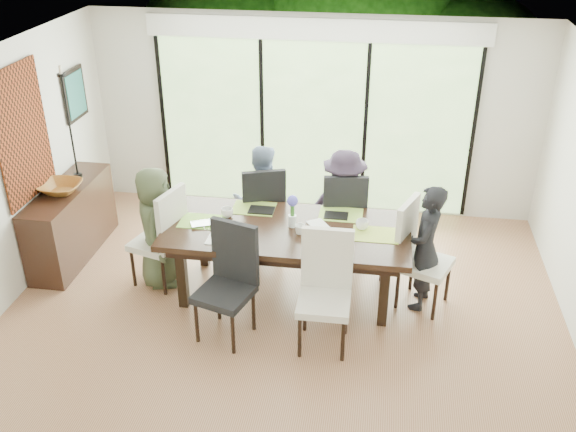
# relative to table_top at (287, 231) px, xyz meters

# --- Properties ---
(floor) EXTENTS (6.00, 5.00, 0.01)m
(floor) POSITION_rel_table_top_xyz_m (0.02, -0.29, -0.80)
(floor) COLOR brown
(floor) RESTS_ON ground
(ceiling) EXTENTS (6.00, 5.00, 0.01)m
(ceiling) POSITION_rel_table_top_xyz_m (0.02, -0.29, 1.91)
(ceiling) COLOR white
(ceiling) RESTS_ON wall_back
(wall_back) EXTENTS (6.00, 0.02, 2.70)m
(wall_back) POSITION_rel_table_top_xyz_m (0.02, 2.22, 0.55)
(wall_back) COLOR beige
(wall_back) RESTS_ON floor
(wall_front) EXTENTS (6.00, 0.02, 2.70)m
(wall_front) POSITION_rel_table_top_xyz_m (0.02, -2.80, 0.55)
(wall_front) COLOR silver
(wall_front) RESTS_ON floor
(wall_left) EXTENTS (0.02, 5.00, 2.70)m
(wall_left) POSITION_rel_table_top_xyz_m (-2.99, -0.29, 0.55)
(wall_left) COLOR beige
(wall_left) RESTS_ON floor
(glass_doors) EXTENTS (4.20, 0.02, 2.30)m
(glass_doors) POSITION_rel_table_top_xyz_m (0.02, 2.18, 0.40)
(glass_doors) COLOR #598C3F
(glass_doors) RESTS_ON wall_back
(blinds_header) EXTENTS (4.40, 0.06, 0.28)m
(blinds_header) POSITION_rel_table_top_xyz_m (0.02, 2.17, 1.70)
(blinds_header) COLOR white
(blinds_header) RESTS_ON wall_back
(mullion_a) EXTENTS (0.05, 0.04, 2.30)m
(mullion_a) POSITION_rel_table_top_xyz_m (-2.08, 2.17, 0.40)
(mullion_a) COLOR black
(mullion_a) RESTS_ON wall_back
(mullion_b) EXTENTS (0.05, 0.04, 2.30)m
(mullion_b) POSITION_rel_table_top_xyz_m (-0.68, 2.17, 0.40)
(mullion_b) COLOR black
(mullion_b) RESTS_ON wall_back
(mullion_c) EXTENTS (0.05, 0.04, 2.30)m
(mullion_c) POSITION_rel_table_top_xyz_m (0.72, 2.17, 0.40)
(mullion_c) COLOR black
(mullion_c) RESTS_ON wall_back
(mullion_d) EXTENTS (0.05, 0.04, 2.30)m
(mullion_d) POSITION_rel_table_top_xyz_m (2.12, 2.17, 0.40)
(mullion_d) COLOR black
(mullion_d) RESTS_ON wall_back
(deck) EXTENTS (6.00, 1.80, 0.10)m
(deck) POSITION_rel_table_top_xyz_m (0.02, 3.11, -0.85)
(deck) COLOR brown
(deck) RESTS_ON ground
(rail_top) EXTENTS (6.00, 0.08, 0.06)m
(rail_top) POSITION_rel_table_top_xyz_m (0.02, 3.91, -0.25)
(rail_top) COLOR #4E3021
(rail_top) RESTS_ON deck
(foliage_left) EXTENTS (3.20, 3.20, 3.20)m
(foliage_left) POSITION_rel_table_top_xyz_m (-1.78, 4.91, 0.64)
(foliage_left) COLOR #14380F
(foliage_left) RESTS_ON ground
(foliage_mid) EXTENTS (4.00, 4.00, 4.00)m
(foliage_mid) POSITION_rel_table_top_xyz_m (0.42, 5.51, 1.00)
(foliage_mid) COLOR #14380F
(foliage_mid) RESTS_ON ground
(foliage_right) EXTENTS (2.80, 2.80, 2.80)m
(foliage_right) POSITION_rel_table_top_xyz_m (2.22, 4.71, 0.46)
(foliage_right) COLOR #14380F
(foliage_right) RESTS_ON ground
(foliage_far) EXTENTS (3.60, 3.60, 3.60)m
(foliage_far) POSITION_rel_table_top_xyz_m (-0.58, 6.21, 0.82)
(foliage_far) COLOR #14380F
(foliage_far) RESTS_ON ground
(table_top) EXTENTS (2.66, 1.22, 0.07)m
(table_top) POSITION_rel_table_top_xyz_m (0.00, 0.00, 0.00)
(table_top) COLOR black
(table_top) RESTS_ON floor
(table_apron) EXTENTS (2.43, 1.00, 0.11)m
(table_apron) POSITION_rel_table_top_xyz_m (0.00, 0.00, -0.10)
(table_apron) COLOR black
(table_apron) RESTS_ON floor
(table_leg_fl) EXTENTS (0.10, 0.10, 0.76)m
(table_leg_fl) POSITION_rel_table_top_xyz_m (-1.08, -0.43, -0.41)
(table_leg_fl) COLOR black
(table_leg_fl) RESTS_ON floor
(table_leg_fr) EXTENTS (0.10, 0.10, 0.76)m
(table_leg_fr) POSITION_rel_table_top_xyz_m (1.08, -0.43, -0.41)
(table_leg_fr) COLOR black
(table_leg_fr) RESTS_ON floor
(table_leg_bl) EXTENTS (0.10, 0.10, 0.76)m
(table_leg_bl) POSITION_rel_table_top_xyz_m (-1.08, 0.43, -0.41)
(table_leg_bl) COLOR black
(table_leg_bl) RESTS_ON floor
(table_leg_br) EXTENTS (0.10, 0.10, 0.76)m
(table_leg_br) POSITION_rel_table_top_xyz_m (1.08, 0.43, -0.41)
(table_leg_br) COLOR black
(table_leg_br) RESTS_ON floor
(chair_left_end) EXTENTS (0.63, 0.63, 1.22)m
(chair_left_end) POSITION_rel_table_top_xyz_m (-1.50, 0.00, -0.19)
(chair_left_end) COLOR beige
(chair_left_end) RESTS_ON floor
(chair_right_end) EXTENTS (0.66, 0.66, 1.22)m
(chair_right_end) POSITION_rel_table_top_xyz_m (1.50, 0.00, -0.19)
(chair_right_end) COLOR white
(chair_right_end) RESTS_ON floor
(chair_far_left) EXTENTS (0.65, 0.65, 1.22)m
(chair_far_left) POSITION_rel_table_top_xyz_m (-0.45, 0.85, -0.19)
(chair_far_left) COLOR black
(chair_far_left) RESTS_ON floor
(chair_far_right) EXTENTS (0.57, 0.57, 1.22)m
(chair_far_right) POSITION_rel_table_top_xyz_m (0.55, 0.85, -0.19)
(chair_far_right) COLOR black
(chair_far_right) RESTS_ON floor
(chair_near_left) EXTENTS (0.64, 0.64, 1.22)m
(chair_near_left) POSITION_rel_table_top_xyz_m (-0.50, -0.87, -0.19)
(chair_near_left) COLOR black
(chair_near_left) RESTS_ON floor
(chair_near_right) EXTENTS (0.51, 0.51, 1.22)m
(chair_near_right) POSITION_rel_table_top_xyz_m (0.50, -0.87, -0.19)
(chair_near_right) COLOR silver
(chair_near_right) RESTS_ON floor
(person_left_end) EXTENTS (0.55, 0.74, 1.43)m
(person_left_end) POSITION_rel_table_top_xyz_m (-1.48, 0.00, -0.08)
(person_left_end) COLOR #3F4930
(person_left_end) RESTS_ON floor
(person_right_end) EXTENTS (0.55, 0.74, 1.43)m
(person_right_end) POSITION_rel_table_top_xyz_m (1.48, 0.00, -0.08)
(person_right_end) COLOR black
(person_right_end) RESTS_ON floor
(person_far_left) EXTENTS (0.74, 0.55, 1.43)m
(person_far_left) POSITION_rel_table_top_xyz_m (-0.45, 0.83, -0.08)
(person_far_left) COLOR #7488A8
(person_far_left) RESTS_ON floor
(person_far_right) EXTENTS (0.74, 0.54, 1.43)m
(person_far_right) POSITION_rel_table_top_xyz_m (0.55, 0.83, -0.08)
(person_far_right) COLOR #2A2030
(person_far_right) RESTS_ON floor
(placemat_left) EXTENTS (0.49, 0.35, 0.01)m
(placemat_left) POSITION_rel_table_top_xyz_m (-0.95, 0.00, 0.04)
(placemat_left) COLOR #7FB641
(placemat_left) RESTS_ON table_top
(placemat_right) EXTENTS (0.49, 0.35, 0.01)m
(placemat_right) POSITION_rel_table_top_xyz_m (0.95, 0.00, 0.04)
(placemat_right) COLOR #9AB03E
(placemat_right) RESTS_ON table_top
(placemat_far_l) EXTENTS (0.49, 0.35, 0.01)m
(placemat_far_l) POSITION_rel_table_top_xyz_m (-0.45, 0.40, 0.04)
(placemat_far_l) COLOR #80A23A
(placemat_far_l) RESTS_ON table_top
(placemat_far_r) EXTENTS (0.49, 0.35, 0.01)m
(placemat_far_r) POSITION_rel_table_top_xyz_m (0.55, 0.40, 0.04)
(placemat_far_r) COLOR #90BE43
(placemat_far_r) RESTS_ON table_top
(placemat_paper) EXTENTS (0.49, 0.35, 0.01)m
(placemat_paper) POSITION_rel_table_top_xyz_m (-0.55, -0.30, 0.04)
(placemat_paper) COLOR white
(placemat_paper) RESTS_ON table_top
(tablet_far_l) EXTENTS (0.29, 0.20, 0.01)m
(tablet_far_l) POSITION_rel_table_top_xyz_m (-0.35, 0.35, 0.05)
(tablet_far_l) COLOR black
(tablet_far_l) RESTS_ON table_top
(tablet_far_r) EXTENTS (0.27, 0.19, 0.01)m
(tablet_far_r) POSITION_rel_table_top_xyz_m (0.50, 0.35, 0.05)
(tablet_far_r) COLOR black
(tablet_far_r) RESTS_ON table_top
(papers) EXTENTS (0.33, 0.24, 0.00)m
(papers) POSITION_rel_table_top_xyz_m (0.70, -0.05, 0.04)
(papers) COLOR white
(papers) RESTS_ON table_top
(platter_base) EXTENTS (0.29, 0.29, 0.03)m
(platter_base) POSITION_rel_table_top_xyz_m (-0.55, -0.30, 0.05)
(platter_base) COLOR white
(platter_base) RESTS_ON table_top
(platter_snacks) EXTENTS (0.22, 0.22, 0.02)m
(platter_snacks) POSITION_rel_table_top_xyz_m (-0.55, -0.30, 0.07)
(platter_snacks) COLOR #C16116
(platter_snacks) RESTS_ON table_top
(vase) EXTENTS (0.09, 0.09, 0.13)m
(vase) POSITION_rel_table_top_xyz_m (0.05, 0.05, 0.10)
(vase) COLOR silver
(vase) RESTS_ON table_top
(hyacinth_stems) EXTENTS (0.04, 0.04, 0.18)m
(hyacinth_stems) POSITION_rel_table_top_xyz_m (0.05, 0.05, 0.23)
(hyacinth_stems) COLOR #337226
(hyacinth_stems) RESTS_ON table_top
(hyacinth_blooms) EXTENTS (0.12, 0.12, 0.12)m
(hyacinth_blooms) POSITION_rel_table_top_xyz_m (0.05, 0.05, 0.34)
(hyacinth_blooms) COLOR #5553D0
(hyacinth_blooms) RESTS_ON table_top
(laptop) EXTENTS (0.43, 0.36, 0.03)m
(laptop) POSITION_rel_table_top_xyz_m (-0.85, -0.10, 0.05)
(laptop) COLOR silver
(laptop) RESTS_ON table_top
(cup_a) EXTENTS (0.17, 0.17, 0.11)m
(cup_a) POSITION_rel_table_top_xyz_m (-0.70, 0.15, 0.09)
(cup_a) COLOR white
(cup_a) RESTS_ON table_top
(cup_b) EXTENTS (0.15, 0.15, 0.10)m
(cup_b) POSITION_rel_table_top_xyz_m (0.15, -0.10, 0.08)
(cup_b) COLOR white
(cup_b) RESTS_ON table_top
(cup_c) EXTENTS (0.18, 0.18, 0.11)m
(cup_c) POSITION_rel_table_top_xyz_m (0.80, 0.10, 0.09)
(cup_c) COLOR white
(cup_c) RESTS_ON table_top
(book) EXTENTS (0.29, 0.31, 0.02)m
(book) POSITION_rel_table_top_xyz_m (0.25, 0.05, 0.04)
(book) COLOR white
(book) RESTS_ON table_top
(sideboard) EXTENTS (0.45, 1.61, 0.91)m
(sideboard) POSITION_rel_table_top_xyz_m (-2.74, 0.42, -0.34)
(sideboard) COLOR black
(sideboard) RESTS_ON floor
(bowl) EXTENTS (0.48, 0.48, 0.12)m
(bowl) POSITION_rel_table_top_xyz_m (-2.74, 0.32, 0.17)
(bowl) COLOR brown
(bowl) RESTS_ON sideboard
(candlestick_base) EXTENTS (0.10, 0.10, 0.04)m
(candlestick_base) POSITION_rel_table_top_xyz_m (-2.74, 0.77, 0.13)
(candlestick_base) COLOR black
(candlestick_base) RESTS_ON sideboard
(candlestick_shaft) EXTENTS (0.02, 0.02, 1.26)m
(candlestick_shaft) POSITION_rel_table_top_xyz_m (-2.74, 0.77, 0.76)
(candlestick_shaft) COLOR black
(candlestick_shaft) RESTS_ON sideboard
(candlestick_pan) EXTENTS (0.10, 0.10, 0.03)m
(candlestick_pan) POSITION_rel_table_top_xyz_m (-2.74, 0.77, 1.39)
(candlestick_pan) COLOR black
(candlestick_pan) RESTS_ON sideboard
(candle) EXTENTS (0.04, 0.04, 0.10)m
(candle) POSITION_rel_table_top_xyz_m (-2.74, 0.77, 1.45)
(candle) COLOR silver
(candle) RESTS_ON sideboard
(tapestry) EXTENTS (0.02, 1.00, 1.50)m
(tapestry) POSITION_rel_table_top_xyz_m (-2.95, 0.11, 0.90)
(tapestry) COLOR maroon
(tapestry) RESTS_ON wall_left
(art_frame) EXTENTS (0.03, 0.55, 0.65)m
(art_frame) POSITION_rel_table_top_xyz_m (-2.95, 1.41, 0.95)
(art_frame) COLOR black
(art_frame) RESTS_ON wall_left
(art_canvas) EXTENTS (0.01, 0.45, 0.55)m
(art_canvas) POSITION_rel_table_top_xyz_m (-2.93, 1.41, 0.95)
(art_canvas) COLOR #19514D
(art_canvas) RESTS_ON wall_left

